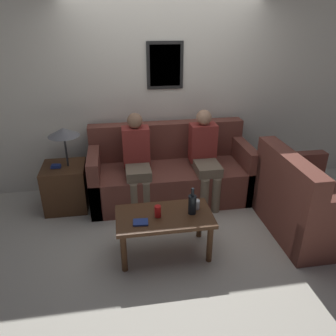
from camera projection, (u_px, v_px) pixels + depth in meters
ground_plane at (177, 216)px, 4.13m from camera, size 16.00×16.00×0.00m
wall_back at (165, 95)px, 4.46m from camera, size 9.00×0.08×2.60m
couch_main at (170, 174)px, 4.46m from camera, size 2.12×0.88×0.97m
couch_side at (306, 205)px, 3.73m from camera, size 0.88×1.20×0.97m
coffee_table at (164, 221)px, 3.34m from camera, size 0.98×0.54×0.47m
side_table_with_lamp at (66, 182)px, 4.19m from camera, size 0.53×0.53×1.08m
wine_bottle at (192, 204)px, 3.30m from camera, size 0.08×0.08×0.29m
drinking_glass at (196, 204)px, 3.41m from camera, size 0.08×0.08×0.09m
book_stack at (141, 222)px, 3.18m from camera, size 0.15×0.12×0.02m
soda_can at (158, 211)px, 3.26m from camera, size 0.07×0.07×0.12m
person_left at (137, 158)px, 4.12m from camera, size 0.34×0.59×1.21m
person_right at (205, 154)px, 4.24m from camera, size 0.34×0.63×1.21m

